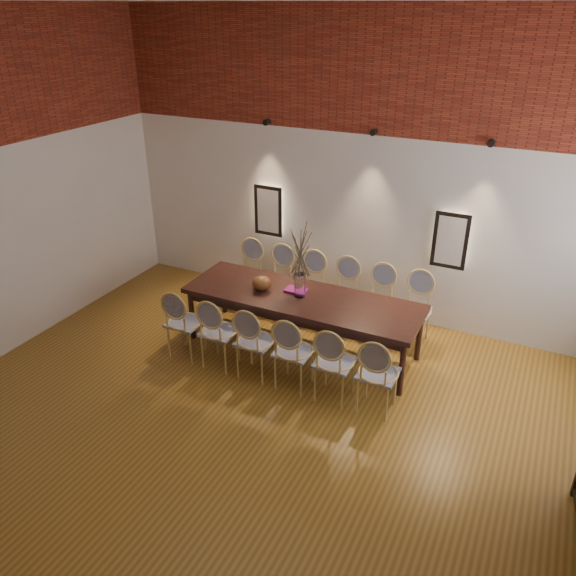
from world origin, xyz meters
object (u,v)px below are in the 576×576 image
at_px(dining_table, 302,323).
at_px(vase, 300,285).
at_px(chair_far_b, 277,281).
at_px(chair_near_d, 294,351).
at_px(chair_near_a, 186,322).
at_px(chair_far_d, 342,295).
at_px(chair_far_e, 377,303).
at_px(chair_near_b, 220,331).
at_px(chair_near_c, 256,341).
at_px(chair_near_e, 335,362).
at_px(chair_far_a, 246,274).
at_px(chair_far_c, 309,288).
at_px(book, 296,290).
at_px(bowl, 262,283).
at_px(chair_far_f, 414,311).
at_px(chair_near_f, 378,373).

relative_size(dining_table, vase, 9.86).
bearing_deg(chair_far_b, chair_near_d, 123.13).
bearing_deg(chair_near_a, dining_table, 31.50).
distance_m(chair_far_d, chair_far_e, 0.49).
distance_m(chair_near_b, chair_near_c, 0.49).
height_order(chair_far_b, chair_far_d, same).
xyz_separation_m(dining_table, chair_near_e, (0.74, -0.75, 0.09)).
relative_size(chair_far_a, chair_far_c, 1.00).
bearing_deg(book, chair_near_d, -65.64).
distance_m(chair_near_c, book, 0.90).
height_order(chair_near_d, chair_far_c, same).
bearing_deg(book, chair_near_e, -43.84).
bearing_deg(chair_near_d, chair_near_c, -180.00).
bearing_deg(dining_table, chair_far_d, 71.93).
xyz_separation_m(chair_near_c, book, (0.11, 0.85, 0.30)).
bearing_deg(dining_table, chair_near_e, -45.61).
distance_m(chair_near_b, chair_far_e, 2.11).
distance_m(chair_near_d, bowl, 1.12).
height_order(dining_table, book, book).
bearing_deg(chair_far_e, book, 37.44).
height_order(chair_near_a, chair_near_e, same).
bearing_deg(chair_far_f, chair_far_c, -0.00).
xyz_separation_m(chair_near_f, bowl, (-1.78, 0.70, 0.37)).
bearing_deg(chair_far_e, chair_near_a, 37.45).
relative_size(chair_near_a, vase, 3.13).
bearing_deg(chair_far_c, vase, 105.72).
distance_m(chair_far_c, chair_far_f, 1.48).
height_order(chair_near_a, chair_far_b, same).
bearing_deg(chair_near_b, book, 54.20).
xyz_separation_m(dining_table, book, (-0.13, 0.09, 0.39)).
distance_m(chair_near_e, bowl, 1.51).
bearing_deg(chair_far_a, chair_near_e, 142.55).
bearing_deg(chair_near_a, chair_near_b, -0.00).
relative_size(dining_table, chair_near_a, 3.15).
bearing_deg(chair_far_d, book, 60.51).
distance_m(chair_near_a, vase, 1.48).
height_order(chair_near_a, chair_far_d, same).
distance_m(chair_near_a, chair_far_c, 1.80).
relative_size(chair_near_b, chair_near_f, 1.00).
bearing_deg(chair_far_e, chair_near_f, 108.07).
bearing_deg(chair_near_d, bowl, 138.10).
xyz_separation_m(chair_near_b, chair_far_c, (0.48, 1.51, 0.00)).
distance_m(chair_far_b, chair_far_e, 1.48).
bearing_deg(dining_table, chair_far_c, 108.07).
bearing_deg(chair_far_f, chair_near_a, 31.50).
relative_size(chair_near_c, chair_far_a, 1.00).
relative_size(chair_near_b, chair_far_c, 1.00).
relative_size(chair_near_d, chair_far_e, 1.00).
bearing_deg(dining_table, chair_far_b, 134.39).
distance_m(bowl, book, 0.44).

